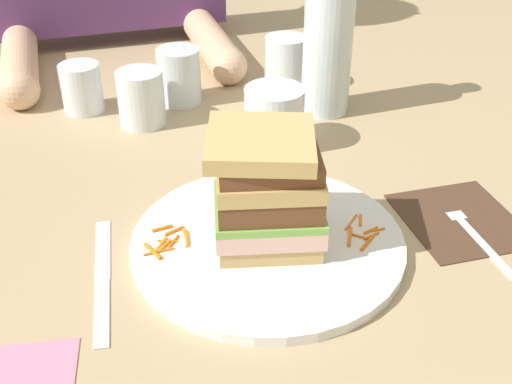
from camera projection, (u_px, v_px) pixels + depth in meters
name	position (u px, v px, depth m)	size (l,w,h in m)	color
ground_plane	(268.00, 247.00, 0.70)	(3.00, 3.00, 0.00)	tan
main_plate	(264.00, 242.00, 0.70)	(0.30, 0.30, 0.01)	white
sandwich	(264.00, 189.00, 0.66)	(0.14, 0.13, 0.13)	tan
carrot_shred_0	(174.00, 241.00, 0.69)	(0.00, 0.00, 0.02)	orange
carrot_shred_1	(174.00, 231.00, 0.70)	(0.00, 0.00, 0.02)	orange
carrot_shred_2	(162.00, 228.00, 0.70)	(0.00, 0.00, 0.02)	orange
carrot_shred_3	(153.00, 251.00, 0.67)	(0.00, 0.00, 0.03)	orange
carrot_shred_4	(164.00, 246.00, 0.68)	(0.00, 0.00, 0.02)	orange
carrot_shred_5	(160.00, 245.00, 0.68)	(0.00, 0.00, 0.03)	orange
carrot_shred_6	(187.00, 238.00, 0.69)	(0.00, 0.00, 0.03)	orange
carrot_shred_7	(186.00, 235.00, 0.69)	(0.00, 0.00, 0.02)	orange
carrot_shred_8	(159.00, 251.00, 0.67)	(0.00, 0.00, 0.03)	orange
carrot_shred_9	(167.00, 241.00, 0.69)	(0.00, 0.00, 0.02)	orange
carrot_shred_10	(371.00, 230.00, 0.70)	(0.00, 0.00, 0.02)	orange
carrot_shred_11	(377.00, 230.00, 0.70)	(0.00, 0.00, 0.02)	orange
carrot_shred_12	(351.00, 222.00, 0.72)	(0.00, 0.00, 0.03)	orange
carrot_shred_13	(360.00, 220.00, 0.72)	(0.00, 0.00, 0.02)	orange
carrot_shred_14	(350.00, 237.00, 0.69)	(0.00, 0.00, 0.03)	orange
carrot_shred_15	(359.00, 236.00, 0.69)	(0.00, 0.00, 0.02)	orange
carrot_shred_16	(367.00, 243.00, 0.68)	(0.00, 0.00, 0.03)	orange
carrot_shred_17	(372.00, 236.00, 0.69)	(0.00, 0.00, 0.02)	orange
napkin_dark	(460.00, 219.00, 0.74)	(0.13, 0.14, 0.00)	#4C3323
fork	(471.00, 228.00, 0.72)	(0.02, 0.17, 0.00)	silver
knife	(102.00, 281.00, 0.65)	(0.04, 0.20, 0.00)	silver
juice_glass	(274.00, 122.00, 0.87)	(0.08, 0.08, 0.08)	white
water_bottle	(328.00, 39.00, 0.93)	(0.07, 0.07, 0.25)	silver
empty_tumbler_0	(141.00, 98.00, 0.93)	(0.07, 0.07, 0.08)	silver
empty_tumbler_1	(285.00, 63.00, 1.04)	(0.07, 0.07, 0.08)	silver
empty_tumbler_2	(179.00, 76.00, 0.99)	(0.07, 0.07, 0.09)	silver
empty_tumbler_3	(82.00, 88.00, 0.97)	(0.06, 0.06, 0.07)	silver
napkin_pink	(23.00, 373.00, 0.55)	(0.09, 0.07, 0.00)	pink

